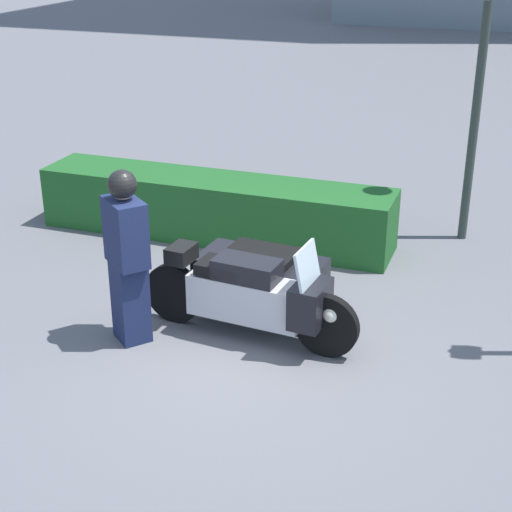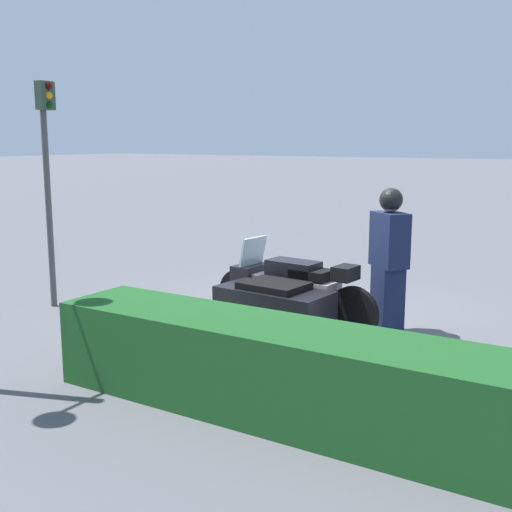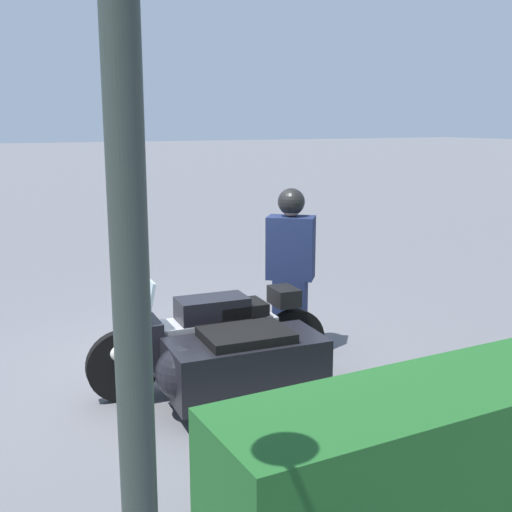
{
  "view_description": "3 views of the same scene",
  "coord_description": "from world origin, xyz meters",
  "px_view_note": "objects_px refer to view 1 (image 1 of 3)",
  "views": [
    {
      "loc": [
        2.51,
        -6.6,
        4.19
      ],
      "look_at": [
        -0.01,
        0.43,
        0.91
      ],
      "focal_mm": 55.0,
      "sensor_mm": 36.0,
      "label": 1
    },
    {
      "loc": [
        -4.02,
        7.59,
        2.47
      ],
      "look_at": [
        0.82,
        -0.2,
        0.81
      ],
      "focal_mm": 45.0,
      "sensor_mm": 36.0,
      "label": 2
    },
    {
      "loc": [
        2.34,
        5.84,
        2.58
      ],
      "look_at": [
        -0.7,
        0.03,
        1.21
      ],
      "focal_mm": 45.0,
      "sensor_mm": 36.0,
      "label": 3
    }
  ],
  "objects_px": {
    "officer_rider": "(127,253)",
    "hedge_bush_curbside": "(215,208)",
    "twin_lamp_post": "(485,29)",
    "police_motorcycle": "(263,285)"
  },
  "relations": [
    {
      "from": "hedge_bush_curbside",
      "to": "officer_rider",
      "type": "bearing_deg",
      "value": -84.77
    },
    {
      "from": "police_motorcycle",
      "to": "hedge_bush_curbside",
      "type": "height_order",
      "value": "police_motorcycle"
    },
    {
      "from": "police_motorcycle",
      "to": "twin_lamp_post",
      "type": "xyz_separation_m",
      "value": [
        1.81,
        3.31,
        2.37
      ]
    },
    {
      "from": "police_motorcycle",
      "to": "twin_lamp_post",
      "type": "relative_size",
      "value": 0.69
    },
    {
      "from": "officer_rider",
      "to": "twin_lamp_post",
      "type": "height_order",
      "value": "twin_lamp_post"
    },
    {
      "from": "police_motorcycle",
      "to": "twin_lamp_post",
      "type": "height_order",
      "value": "twin_lamp_post"
    },
    {
      "from": "officer_rider",
      "to": "hedge_bush_curbside",
      "type": "distance_m",
      "value": 3.03
    },
    {
      "from": "twin_lamp_post",
      "to": "police_motorcycle",
      "type": "bearing_deg",
      "value": -118.62
    },
    {
      "from": "hedge_bush_curbside",
      "to": "twin_lamp_post",
      "type": "height_order",
      "value": "twin_lamp_post"
    },
    {
      "from": "police_motorcycle",
      "to": "officer_rider",
      "type": "distance_m",
      "value": 1.53
    }
  ]
}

